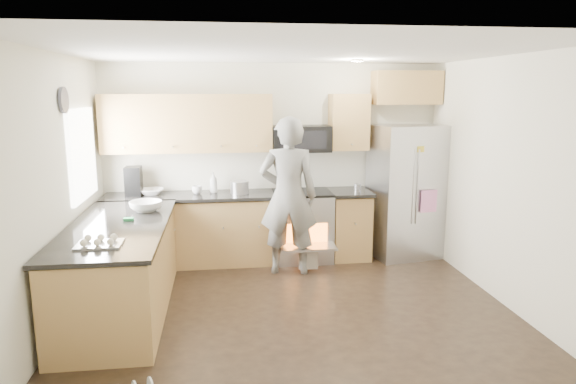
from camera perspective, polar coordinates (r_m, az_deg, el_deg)
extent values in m
plane|color=black|center=(5.43, 0.64, -13.19)|extent=(4.50, 4.50, 0.00)
cube|color=silver|center=(6.99, -1.64, 3.45)|extent=(4.50, 0.04, 2.60)
cube|color=silver|center=(3.12, 5.88, -6.38)|extent=(4.50, 0.04, 2.60)
cube|color=silver|center=(5.22, -24.59, -0.21)|extent=(0.04, 4.00, 2.60)
cube|color=silver|center=(5.79, 23.30, 0.93)|extent=(0.04, 4.00, 2.60)
cube|color=white|center=(4.96, 0.71, 15.35)|extent=(4.50, 4.00, 0.04)
cube|color=white|center=(6.13, -21.91, 3.92)|extent=(0.04, 1.00, 1.00)
cylinder|color=#F4E6C3|center=(6.21, 7.72, 14.27)|extent=(0.14, 0.14, 0.02)
cylinder|color=#474754|center=(5.56, -23.66, 9.34)|extent=(0.03, 0.26, 0.26)
cube|color=#B78C49|center=(6.85, -10.77, -4.30)|extent=(2.15, 0.60, 0.87)
cube|color=black|center=(6.73, -10.92, -0.46)|extent=(2.19, 0.64, 0.04)
cube|color=#B78C49|center=(7.05, 6.78, -3.74)|extent=(0.50, 0.60, 0.87)
cube|color=black|center=(6.93, 6.89, -0.01)|extent=(0.54, 0.64, 0.04)
cube|color=#B78C49|center=(6.76, -11.10, 7.50)|extent=(2.16, 0.33, 0.74)
cube|color=#B78C49|center=(6.95, 6.77, 7.73)|extent=(0.50, 0.33, 0.74)
cube|color=#B78C49|center=(7.17, 13.03, 11.22)|extent=(0.90, 0.33, 0.44)
imported|color=white|center=(6.83, -14.94, 0.03)|extent=(0.31, 0.31, 0.08)
imported|color=white|center=(6.80, -8.28, 1.07)|extent=(0.10, 0.10, 0.27)
imported|color=white|center=(6.76, -10.07, 0.24)|extent=(0.13, 0.13, 0.10)
cylinder|color=#B7B7BC|center=(6.70, -5.40, 0.52)|extent=(0.24, 0.24, 0.16)
cube|color=black|center=(6.81, -16.79, 1.16)|extent=(0.20, 0.24, 0.37)
cylinder|color=#B7B7BC|center=(7.02, 7.73, 0.61)|extent=(0.10, 0.10, 0.08)
cube|color=#B78C49|center=(5.55, -18.12, -8.36)|extent=(0.90, 2.30, 0.87)
cube|color=black|center=(5.42, -18.42, -3.66)|extent=(0.96, 2.36, 0.04)
imported|color=white|center=(5.91, -15.52, -1.53)|extent=(0.36, 0.36, 0.11)
cube|color=green|center=(5.54, -17.30, -2.91)|extent=(0.10, 0.07, 0.03)
cube|color=#B7B7BC|center=(4.74, -20.25, -5.13)|extent=(0.38, 0.29, 0.08)
cube|color=#B7B7BC|center=(6.89, 1.57, -3.87)|extent=(0.76, 0.62, 0.90)
cube|color=black|center=(6.79, 1.59, -0.08)|extent=(0.76, 0.60, 0.03)
cube|color=orange|center=(6.61, 1.99, -4.99)|extent=(0.56, 0.02, 0.34)
cube|color=#B7B7BC|center=(6.48, 2.23, -6.11)|extent=(0.70, 0.34, 0.03)
cube|color=beige|center=(6.47, 2.30, -7.39)|extent=(0.24, 0.03, 0.28)
cube|color=black|center=(6.81, 1.46, 5.95)|extent=(0.76, 0.40, 0.34)
cube|color=#B7B7BC|center=(7.15, 12.91, 0.06)|extent=(0.98, 0.82, 1.79)
cylinder|color=#B7B7BC|center=(6.79, 13.74, 0.54)|extent=(0.02, 0.02, 0.97)
cylinder|color=#B7B7BC|center=(6.81, 14.20, 0.55)|extent=(0.02, 0.02, 0.97)
cube|color=#FC91D9|center=(6.92, 15.39, -1.00)|extent=(0.23, 0.05, 0.29)
cube|color=#99B4F5|center=(6.70, 12.68, 2.98)|extent=(0.17, 0.04, 0.21)
imported|color=gray|center=(6.28, 0.03, -0.46)|extent=(0.77, 0.56, 1.95)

